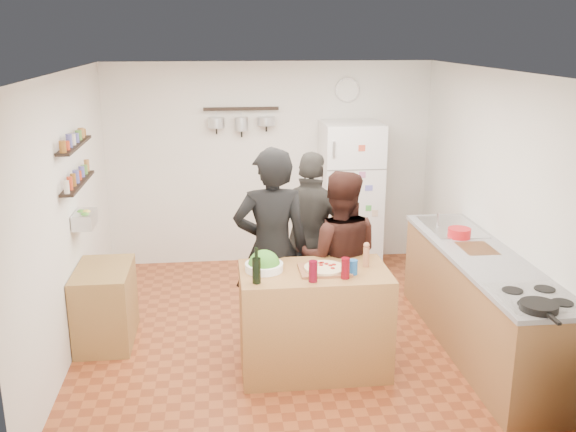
{
  "coord_description": "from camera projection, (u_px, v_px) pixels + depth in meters",
  "views": [
    {
      "loc": [
        -0.65,
        -5.71,
        2.83
      ],
      "look_at": [
        0.0,
        0.1,
        1.15
      ],
      "focal_mm": 40.0,
      "sensor_mm": 36.0,
      "label": 1
    }
  ],
  "objects": [
    {
      "name": "room_shell",
      "position": [
        285.0,
        198.0,
        6.34
      ],
      "size": [
        4.2,
        4.2,
        4.2
      ],
      "color": "brown",
      "rests_on": "ground"
    },
    {
      "name": "prep_island",
      "position": [
        314.0,
        320.0,
        5.49
      ],
      "size": [
        1.25,
        0.72,
        0.91
      ],
      "primitive_type": "cube",
      "color": "#956136",
      "rests_on": "floor"
    },
    {
      "name": "pizza_board",
      "position": [
        324.0,
        270.0,
        5.35
      ],
      "size": [
        0.42,
        0.34,
        0.02
      ],
      "primitive_type": "cube",
      "color": "brown",
      "rests_on": "prep_island"
    },
    {
      "name": "pizza",
      "position": [
        324.0,
        268.0,
        5.35
      ],
      "size": [
        0.34,
        0.34,
        0.02
      ],
      "primitive_type": "cylinder",
      "color": "#CCAD86",
      "rests_on": "pizza_board"
    },
    {
      "name": "salad_bowl",
      "position": [
        264.0,
        267.0,
        5.36
      ],
      "size": [
        0.32,
        0.32,
        0.06
      ],
      "primitive_type": "cylinder",
      "color": "white",
      "rests_on": "prep_island"
    },
    {
      "name": "wine_bottle",
      "position": [
        257.0,
        271.0,
        5.07
      ],
      "size": [
        0.07,
        0.07,
        0.21
      ],
      "primitive_type": "cylinder",
      "color": "black",
      "rests_on": "prep_island"
    },
    {
      "name": "wine_glass_near",
      "position": [
        313.0,
        271.0,
        5.11
      ],
      "size": [
        0.07,
        0.07,
        0.17
      ],
      "primitive_type": "cylinder",
      "color": "#520715",
      "rests_on": "prep_island"
    },
    {
      "name": "wine_glass_far",
      "position": [
        345.0,
        268.0,
        5.18
      ],
      "size": [
        0.07,
        0.07,
        0.17
      ],
      "primitive_type": "cylinder",
      "color": "#5D0811",
      "rests_on": "prep_island"
    },
    {
      "name": "pepper_mill",
      "position": [
        366.0,
        257.0,
        5.44
      ],
      "size": [
        0.05,
        0.05,
        0.17
      ],
      "primitive_type": "cylinder",
      "color": "#A86846",
      "rests_on": "prep_island"
    },
    {
      "name": "salt_canister",
      "position": [
        353.0,
        267.0,
        5.27
      ],
      "size": [
        0.08,
        0.08,
        0.12
      ],
      "primitive_type": "cylinder",
      "color": "#194B8C",
      "rests_on": "prep_island"
    },
    {
      "name": "person_left",
      "position": [
        272.0,
        250.0,
        5.78
      ],
      "size": [
        0.7,
        0.48,
        1.88
      ],
      "primitive_type": "imported",
      "rotation": [
        0.0,
        0.0,
        3.18
      ],
      "color": "black",
      "rests_on": "floor"
    },
    {
      "name": "person_center",
      "position": [
        339.0,
        258.0,
        5.91
      ],
      "size": [
        0.9,
        0.76,
        1.65
      ],
      "primitive_type": "imported",
      "rotation": [
        0.0,
        0.0,
        2.96
      ],
      "color": "black",
      "rests_on": "floor"
    },
    {
      "name": "person_back",
      "position": [
        312.0,
        239.0,
        6.33
      ],
      "size": [
        1.1,
        0.79,
        1.73
      ],
      "primitive_type": "imported",
      "rotation": [
        0.0,
        0.0,
        2.74
      ],
      "color": "#2A2825",
      "rests_on": "floor"
    },
    {
      "name": "counter_run",
      "position": [
        481.0,
        303.0,
        5.84
      ],
      "size": [
        0.63,
        2.63,
        0.9
      ],
      "primitive_type": "cube",
      "color": "#9E7042",
      "rests_on": "floor"
    },
    {
      "name": "stove_top",
      "position": [
        537.0,
        298.0,
        4.81
      ],
      "size": [
        0.6,
        0.62,
        0.02
      ],
      "primitive_type": "cube",
      "color": "white",
      "rests_on": "counter_run"
    },
    {
      "name": "skillet",
      "position": [
        539.0,
        307.0,
        4.58
      ],
      "size": [
        0.27,
        0.27,
        0.05
      ],
      "primitive_type": "cylinder",
      "color": "black",
      "rests_on": "stove_top"
    },
    {
      "name": "sink",
      "position": [
        451.0,
        228.0,
        6.53
      ],
      "size": [
        0.5,
        0.8,
        0.03
      ],
      "primitive_type": "cube",
      "color": "silver",
      "rests_on": "counter_run"
    },
    {
      "name": "cutting_board",
      "position": [
        477.0,
        249.0,
        5.89
      ],
      "size": [
        0.3,
        0.4,
        0.02
      ],
      "primitive_type": "cube",
      "color": "brown",
      "rests_on": "counter_run"
    },
    {
      "name": "red_bowl",
      "position": [
        459.0,
        233.0,
        6.19
      ],
      "size": [
        0.22,
        0.22,
        0.09
      ],
      "primitive_type": "cylinder",
      "color": "red",
      "rests_on": "counter_run"
    },
    {
      "name": "fridge",
      "position": [
        350.0,
        196.0,
        7.84
      ],
      "size": [
        0.7,
        0.68,
        1.8
      ],
      "primitive_type": "cube",
      "color": "white",
      "rests_on": "floor"
    },
    {
      "name": "wall_clock",
      "position": [
        347.0,
        90.0,
        7.8
      ],
      "size": [
        0.3,
        0.03,
        0.3
      ],
      "primitive_type": "cylinder",
      "rotation": [
        1.57,
        0.0,
        0.0
      ],
      "color": "silver",
      "rests_on": "back_wall"
    },
    {
      "name": "spice_shelf_lower",
      "position": [
        78.0,
        183.0,
        5.88
      ],
      "size": [
        0.12,
        1.0,
        0.02
      ],
      "primitive_type": "cube",
      "color": "black",
      "rests_on": "left_wall"
    },
    {
      "name": "spice_shelf_upper",
      "position": [
        75.0,
        145.0,
        5.78
      ],
      "size": [
        0.12,
        1.0,
        0.02
      ],
      "primitive_type": "cube",
      "color": "black",
      "rests_on": "left_wall"
    },
    {
      "name": "produce_basket",
      "position": [
        85.0,
        219.0,
        5.98
      ],
      "size": [
        0.18,
        0.35,
        0.14
      ],
      "primitive_type": "cube",
      "color": "silver",
      "rests_on": "left_wall"
    },
    {
      "name": "side_table",
      "position": [
        105.0,
        305.0,
        6.02
      ],
      "size": [
        0.5,
        0.8,
        0.73
      ],
      "primitive_type": "cube",
      "color": "olive",
      "rests_on": "floor"
    },
    {
      "name": "pot_rack",
      "position": [
        241.0,
        109.0,
        7.64
      ],
      "size": [
        0.9,
        0.04,
        0.04
      ],
      "primitive_type": "cube",
      "color": "black",
      "rests_on": "back_wall"
    }
  ]
}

